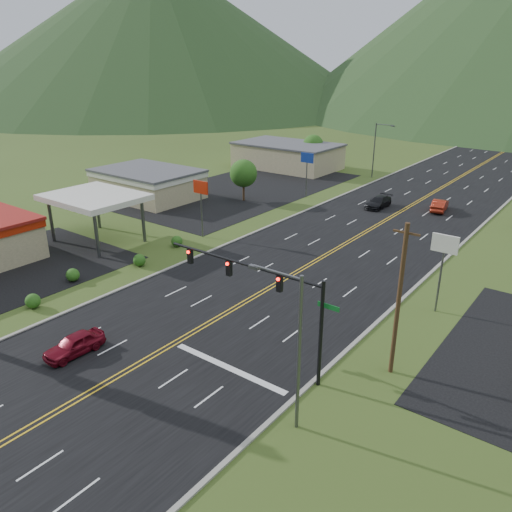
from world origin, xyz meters
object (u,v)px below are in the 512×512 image
Objects in this scene: streetlight_west at (376,147)px; car_dark_mid at (378,202)px; car_red_near at (74,345)px; streetlight_east at (294,342)px; car_red_far at (440,205)px; traffic_signal at (266,289)px; gas_canopy at (94,198)px.

car_dark_mid is at bearing -63.45° from streetlight_west.
streetlight_east is at bearing 12.27° from car_red_near.
car_red_far is (7.09, 3.37, 0.05)m from car_dark_mid.
streetlight_east is 1.88× the size of car_red_far.
car_red_far is at bearing -41.15° from streetlight_west.
streetlight_west is (-18.16, 56.00, -0.15)m from traffic_signal.
car_red_far is (-7.29, 46.39, -4.39)m from streetlight_east.
car_dark_mid is at bearing 108.48° from streetlight_east.
traffic_signal reaches higher than gas_canopy.
gas_canopy is 2.39× the size of car_red_near.
car_red_far is (25.89, 34.39, -4.08)m from gas_canopy.
streetlight_east is 1.78× the size of car_dark_mid.
traffic_signal reaches higher than car_red_far.
car_red_near is at bearing 70.84° from car_red_far.
streetlight_east reaches higher than traffic_signal.
car_red_near is at bearing -169.06° from streetlight_east.
car_red_far is (-2.59, 42.40, -4.54)m from traffic_signal.
gas_canopy reaches higher than car_red_far.
streetlight_west is 19.49m from car_dark_mid.
streetlight_east reaches higher than gas_canopy.
traffic_signal is 2.59× the size of car_dark_mid.
traffic_signal is at bearing -74.60° from car_dark_mid.
car_dark_mid is at bearing 89.86° from car_red_near.
streetlight_west is 1.88× the size of car_red_far.
car_dark_mid is at bearing 15.76° from car_red_far.
car_red_near is 0.83× the size of car_dark_mid.
traffic_signal is 1.46× the size of streetlight_east.
car_red_far is at bearing 53.03° from gas_canopy.
gas_canopy is 36.51m from car_dark_mid.
car_dark_mid is (-9.68, 39.03, -4.60)m from traffic_signal.
car_red_far reaches higher than car_dark_mid.
gas_canopy is at bearing -102.13° from streetlight_west.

